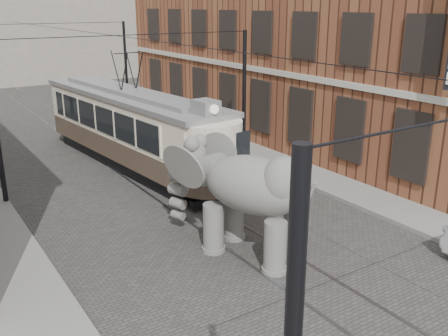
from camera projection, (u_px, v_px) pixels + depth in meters
ground at (220, 226)px, 16.98m from camera, size 120.00×120.00×0.00m
tram_rails at (220, 226)px, 16.97m from camera, size 1.54×80.00×0.02m
sidewalk_right at (347, 190)px, 20.08m from camera, size 2.00×60.00×0.15m
sidewalk_left at (17, 279)px, 13.57m from camera, size 2.00×60.00×0.15m
brick_building at (299, 25)px, 28.01m from camera, size 8.00×26.00×12.00m
catenary at (147, 113)px, 19.92m from camera, size 11.00×30.20×6.00m
tram at (130, 110)px, 22.70m from camera, size 3.83×13.11×5.13m
elephant at (254, 201)px, 14.62m from camera, size 4.76×6.18×3.35m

